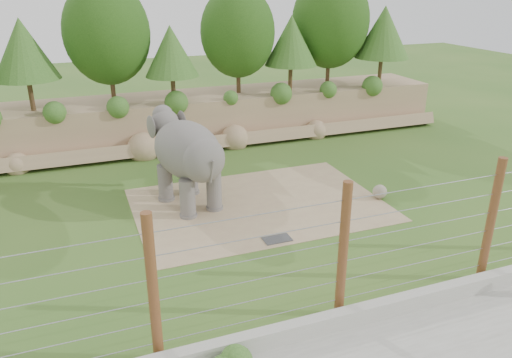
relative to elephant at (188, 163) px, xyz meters
name	(u,v)px	position (x,y,z in m)	size (l,w,h in m)	color
ground	(276,240)	(2.14, -4.04, -1.84)	(90.00, 90.00, 0.00)	#396423
back_embankment	(198,70)	(2.73, 8.63, 2.13)	(30.00, 5.52, 8.77)	#9E8060
dirt_patch	(259,205)	(2.64, -1.04, -1.83)	(10.00, 7.00, 0.02)	tan
drain_grate	(277,239)	(2.19, -4.04, -1.80)	(1.00, 0.60, 0.03)	#262628
elephant	(188,163)	(0.00, 0.00, 0.00)	(1.95, 4.54, 3.68)	#665F5B
stone_ball	(380,192)	(7.64, -2.27, -1.52)	(0.60, 0.60, 0.60)	gray
retaining_wall	(348,317)	(2.14, -9.04, -1.59)	(26.00, 0.35, 0.50)	#A1A095
barrier_fence	(343,252)	(2.14, -8.54, 0.16)	(20.26, 0.26, 4.00)	brown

